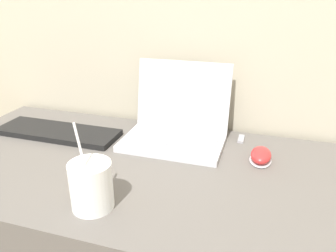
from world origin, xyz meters
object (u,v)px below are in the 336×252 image
Objects in this scene: laptop at (177,123)px; external_keyboard at (58,132)px; computer_mouse at (261,156)px; drink_cup at (91,185)px; usb_stick at (241,139)px.

external_keyboard is at bearing -168.07° from laptop.
computer_mouse is 0.72m from external_keyboard.
external_keyboard is (-0.72, -0.02, -0.01)m from computer_mouse.
external_keyboard is at bearing 134.55° from drink_cup.
laptop is 0.24m from usb_stick.
laptop is 1.55× the size of drink_cup.
computer_mouse is at bearing -62.01° from usb_stick.
laptop is 5.62× the size of usb_stick.
computer_mouse reaches higher than external_keyboard.
computer_mouse is at bearing -13.84° from laptop.
laptop reaches higher than external_keyboard.
usb_stick is (0.31, 0.50, -0.06)m from drink_cup.
drink_cup is 3.62× the size of usb_stick.
external_keyboard is at bearing -166.52° from usb_stick.
drink_cup reaches higher than external_keyboard.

